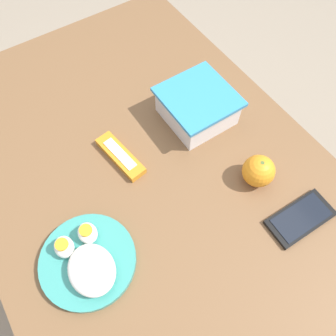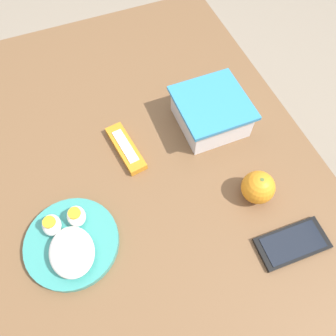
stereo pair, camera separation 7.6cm
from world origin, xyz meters
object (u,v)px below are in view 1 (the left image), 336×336
(candy_bar, at_px, (120,156))
(orange_fruit, at_px, (258,171))
(cell_phone, at_px, (301,218))
(food_container, at_px, (197,108))
(rice_plate, at_px, (88,261))

(candy_bar, bearing_deg, orange_fruit, 46.40)
(cell_phone, bearing_deg, food_container, -176.19)
(candy_bar, bearing_deg, cell_phone, 35.33)
(orange_fruit, xyz_separation_m, rice_plate, (-0.04, -0.42, -0.02))
(orange_fruit, relative_size, cell_phone, 0.49)
(food_container, relative_size, orange_fruit, 2.31)
(orange_fruit, xyz_separation_m, cell_phone, (0.13, 0.02, -0.03))
(cell_phone, bearing_deg, rice_plate, -111.32)
(rice_plate, height_order, candy_bar, rice_plate)
(rice_plate, bearing_deg, candy_bar, 136.40)
(orange_fruit, bearing_deg, rice_plate, -95.06)
(orange_fruit, xyz_separation_m, candy_bar, (-0.23, -0.24, -0.03))
(food_container, relative_size, candy_bar, 1.13)
(orange_fruit, bearing_deg, candy_bar, -133.60)
(food_container, distance_m, rice_plate, 0.45)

